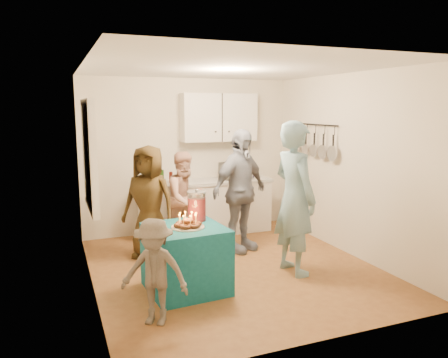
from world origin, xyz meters
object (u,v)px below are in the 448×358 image
object	(u,v)px
microwave	(236,171)
child_near_left	(155,272)
woman_back_center	(186,198)
punch_jar	(197,207)
man_birthday	(295,198)
woman_back_left	(149,202)
party_table	(186,259)
woman_back_right	(240,191)
counter	(206,208)

from	to	relation	value
microwave	child_near_left	xyz separation A→B (m)	(-2.05, -2.81, -0.52)
woman_back_center	microwave	bearing A→B (deg)	3.88
woman_back_center	child_near_left	distance (m)	2.57
punch_jar	child_near_left	bearing A→B (deg)	-129.16
man_birthday	woman_back_left	size ratio (longest dim) A/B	1.22
party_table	punch_jar	size ratio (longest dim) A/B	2.50
man_birthday	woman_back_left	world-z (taller)	man_birthday
party_table	punch_jar	world-z (taller)	punch_jar
man_birthday	child_near_left	bearing A→B (deg)	103.48
woman_back_center	man_birthday	bearing A→B (deg)	-79.84
microwave	woman_back_right	size ratio (longest dim) A/B	0.27
woman_back_right	child_near_left	xyz separation A→B (m)	(-1.67, -1.76, -0.38)
woman_back_left	woman_back_center	xyz separation A→B (m)	(0.64, 0.36, -0.07)
counter	woman_back_right	distance (m)	1.17
counter	child_near_left	xyz separation A→B (m)	(-1.50, -2.81, 0.10)
woman_back_left	woman_back_center	distance (m)	0.74
woman_back_right	counter	bearing A→B (deg)	74.50
counter	woman_back_left	bearing A→B (deg)	-144.10
man_birthday	woman_back_right	bearing A→B (deg)	9.58
party_table	child_near_left	distance (m)	0.85
party_table	woman_back_right	distance (m)	1.68
woman_back_left	counter	bearing A→B (deg)	75.67
party_table	child_near_left	world-z (taller)	child_near_left
man_birthday	child_near_left	xyz separation A→B (m)	(-1.97, -0.71, -0.45)
counter	party_table	world-z (taller)	counter
man_birthday	woman_back_center	xyz separation A→B (m)	(-0.95, 1.65, -0.25)
microwave	child_near_left	distance (m)	3.52
woman_back_left	woman_back_center	size ratio (longest dim) A/B	1.10
woman_back_center	woman_back_right	size ratio (longest dim) A/B	0.80
child_near_left	woman_back_right	bearing A→B (deg)	80.29
woman_back_left	woman_back_right	size ratio (longest dim) A/B	0.88
man_birthday	woman_back_center	world-z (taller)	man_birthday
microwave	punch_jar	world-z (taller)	microwave
counter	punch_jar	xyz separation A→B (m)	(-0.78, -1.92, 0.50)
child_near_left	microwave	bearing A→B (deg)	87.74
party_table	woman_back_center	world-z (taller)	woman_back_center
child_near_left	party_table	bearing A→B (deg)	86.35
microwave	party_table	size ratio (longest dim) A/B	0.58
party_table	man_birthday	xyz separation A→B (m)	(1.46, 0.04, 0.60)
woman_back_left	party_table	bearing A→B (deg)	-44.21
counter	woman_back_right	xyz separation A→B (m)	(0.17, -1.05, 0.48)
microwave	man_birthday	world-z (taller)	man_birthday
microwave	woman_back_right	distance (m)	1.13
man_birthday	child_near_left	distance (m)	2.14
microwave	punch_jar	size ratio (longest dim) A/B	1.46
counter	party_table	size ratio (longest dim) A/B	2.59
microwave	man_birthday	xyz separation A→B (m)	(-0.08, -2.10, -0.07)
counter	woman_back_center	world-z (taller)	woman_back_center
party_table	child_near_left	size ratio (longest dim) A/B	0.80
punch_jar	party_table	bearing A→B (deg)	-133.65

